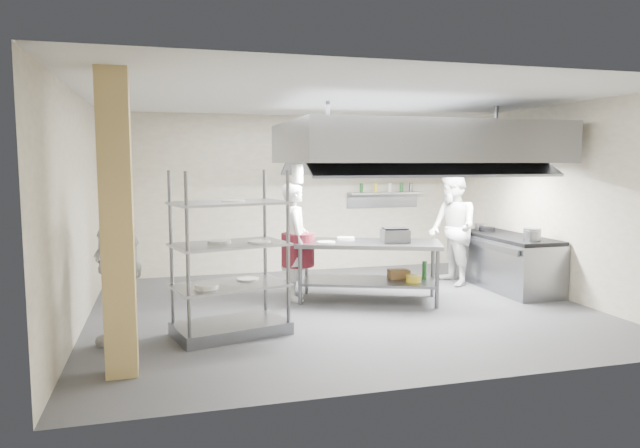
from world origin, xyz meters
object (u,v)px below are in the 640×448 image
object	(u,v)px
pass_rack	(230,253)
stockpot	(532,234)
chef_line	(453,229)
chef_head	(295,242)
cooking_range	(508,264)
griddle	(395,236)
chef_plating	(116,264)
island	(368,271)

from	to	relation	value
pass_rack	stockpot	bearing A→B (deg)	-5.45
chef_line	chef_head	bearing A→B (deg)	-83.25
cooking_range	griddle	bearing A→B (deg)	-171.32
griddle	stockpot	world-z (taller)	griddle
chef_plating	griddle	bearing A→B (deg)	79.76
island	chef_plating	distance (m)	3.79
chef_head	stockpot	xyz separation A→B (m)	(3.61, -0.79, 0.09)
cooking_range	griddle	distance (m)	2.29
chef_head	chef_plating	size ratio (longest dim) A/B	0.94
island	chef_head	bearing A→B (deg)	-177.52
stockpot	cooking_range	bearing A→B (deg)	90.65
chef_line	stockpot	size ratio (longest dim) A/B	7.27
island	griddle	world-z (taller)	griddle
cooking_range	chef_head	bearing A→B (deg)	176.92
island	chef_line	world-z (taller)	chef_line
cooking_range	stockpot	distance (m)	0.83
pass_rack	cooking_range	xyz separation A→B (m)	(4.78, 1.35, -0.59)
chef_line	stockpot	distance (m)	1.37
cooking_range	griddle	xyz separation A→B (m)	(-2.19, -0.33, 0.59)
pass_rack	stockpot	xyz separation A→B (m)	(4.79, 0.75, -0.02)
pass_rack	cooking_range	world-z (taller)	pass_rack
griddle	stockpot	size ratio (longest dim) A/B	1.50
pass_rack	stockpot	world-z (taller)	pass_rack
island	cooking_range	distance (m)	2.56
pass_rack	chef_plating	world-z (taller)	pass_rack
griddle	chef_plating	bearing A→B (deg)	-156.02
pass_rack	chef_plating	bearing A→B (deg)	170.41
chef_line	stockpot	bearing A→B (deg)	34.10
cooking_range	stockpot	bearing A→B (deg)	-89.35
cooking_range	chef_line	size ratio (longest dim) A/B	1.04
pass_rack	chef_plating	distance (m)	1.31
pass_rack	chef_head	world-z (taller)	pass_rack
chef_head	cooking_range	bearing A→B (deg)	-85.44
island	cooking_range	bearing A→B (deg)	25.26
chef_head	stockpot	bearing A→B (deg)	-94.74
pass_rack	chef_line	world-z (taller)	pass_rack
cooking_range	chef_line	world-z (taller)	chef_line
stockpot	island	bearing A→B (deg)	170.46
chef_head	chef_line	bearing A→B (deg)	-75.61
chef_line	griddle	size ratio (longest dim) A/B	4.84
cooking_range	island	bearing A→B (deg)	-176.20
island	chef_line	distance (m)	1.99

